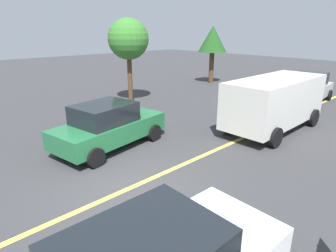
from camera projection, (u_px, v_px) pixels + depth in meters
The scene contains 7 objects.
ground_plane at pixel (129, 189), 7.69m from camera, with size 80.00×80.00×0.00m, color #38383A.
lane_marking_centre at pixel (201, 156), 9.63m from camera, with size 28.00×0.16×0.01m, color #E0D14C.
white_van at pixel (275, 101), 11.82m from camera, with size 5.22×2.29×2.20m.
car_silver_near_curb at pixel (307, 88), 16.60m from camera, with size 4.32×2.43×1.71m.
car_green_far_lane at pixel (108, 126), 10.18m from camera, with size 4.39×2.53×1.65m.
tree_left_verge at pixel (213, 40), 21.88m from camera, with size 2.20×2.20×4.37m.
tree_centre_verge at pixel (128, 40), 15.79m from camera, with size 2.27×2.27×4.71m.
Camera 1 is at (-3.84, -5.63, 4.09)m, focal length 30.42 mm.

